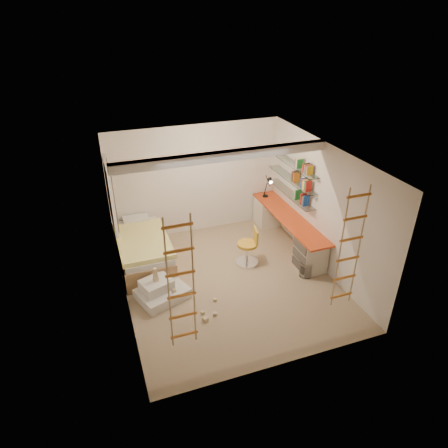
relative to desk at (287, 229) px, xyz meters
name	(u,v)px	position (x,y,z in m)	size (l,w,h in m)	color
floor	(229,281)	(-1.72, -0.86, -0.40)	(4.50, 4.50, 0.00)	tan
ceiling_beam	(224,156)	(-1.72, -0.56, 2.12)	(4.00, 0.18, 0.16)	white
window_frame	(110,195)	(-3.69, 0.64, 1.15)	(0.06, 1.15, 1.35)	white
window_blind	(112,195)	(-3.65, 0.64, 1.15)	(0.02, 1.00, 1.20)	#4C2D1E
rope_ladder_left	(181,285)	(-3.07, -2.61, 1.11)	(0.41, 0.04, 2.13)	orange
rope_ladder_right	(350,249)	(-0.37, -2.61, 1.11)	(0.41, 0.04, 2.13)	orange
waste_bin	(306,269)	(-0.18, -1.21, -0.24)	(0.26, 0.26, 0.33)	white
desk	(287,229)	(0.00, 0.00, 0.00)	(0.56, 2.80, 0.75)	#DB4619
shelves	(292,179)	(0.15, 0.27, 1.10)	(0.25, 1.80, 0.71)	white
bed	(143,249)	(-3.20, 0.36, -0.07)	(1.02, 2.00, 0.69)	#AD7F51
task_lamp	(269,184)	(-0.05, 0.96, 0.73)	(0.14, 0.36, 0.57)	black
swivel_chair	(248,251)	(-1.12, -0.40, -0.10)	(0.57, 0.57, 0.82)	gold
play_platform	(161,291)	(-3.10, -0.92, -0.25)	(1.06, 0.94, 0.39)	silver
toy_blocks	(180,293)	(-2.81, -1.21, -0.15)	(1.20, 1.06, 0.66)	#CCB284
books	(292,172)	(0.15, 0.27, 1.26)	(0.14, 0.70, 0.92)	#194CA5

